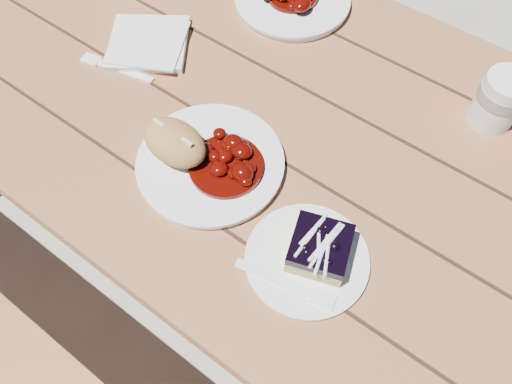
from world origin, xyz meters
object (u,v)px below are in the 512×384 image
Objects in this scene: dessert_plate at (307,260)px; picnic_table at (254,152)px; blueberry_cake at (320,248)px; coffee_cup at (499,100)px; main_plate at (211,164)px; bread_roll at (175,142)px; second_plate at (292,1)px.

picnic_table is at bearing 140.62° from dessert_plate.
blueberry_cake is at bearing 56.31° from dessert_plate.
coffee_cup reaches higher than blueberry_cake.
dessert_plate is (0.23, -0.05, -0.00)m from main_plate.
dessert_plate is at bearing -5.81° from bread_roll.
picnic_table is 0.23m from main_plate.
main_plate is at bearing -73.96° from second_plate.
second_plate is (-0.36, 0.46, -0.03)m from blueberry_cake.
bread_roll is 0.45m from second_plate.
main_plate is 2.05× the size of bread_roll.
bread_roll is (-0.05, -0.02, 0.04)m from main_plate.
second_plate is (-0.46, 0.05, -0.04)m from coffee_cup.
blueberry_cake is at bearing -2.67° from bread_roll.
dessert_plate is 1.84× the size of coffee_cup.
bread_roll is 0.50× the size of second_plate.
blueberry_cake reaches higher than dessert_plate.
coffee_cup is (0.34, 0.38, 0.04)m from main_plate.
second_plate reaches higher than dessert_plate.
main_plate is (0.03, -0.16, 0.17)m from picnic_table.
picnic_table is 8.25× the size of main_plate.
dessert_plate is (0.25, -0.21, 0.17)m from picnic_table.
coffee_cup is at bearing 45.29° from bread_roll.
blueberry_cake reaches higher than picnic_table.
bread_roll is at bearing 174.19° from dessert_plate.
blueberry_cake is (0.29, -0.01, -0.01)m from bread_roll.
picnic_table is 20.20× the size of coffee_cup.
second_plate is at bearing 98.58° from bread_roll.
bread_roll is (-0.03, -0.18, 0.21)m from picnic_table.
picnic_table is at bearing 125.11° from blueberry_cake.
bread_roll is at bearing -81.42° from second_plate.
second_plate reaches higher than picnic_table.
bread_roll is 0.65× the size of dessert_plate.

